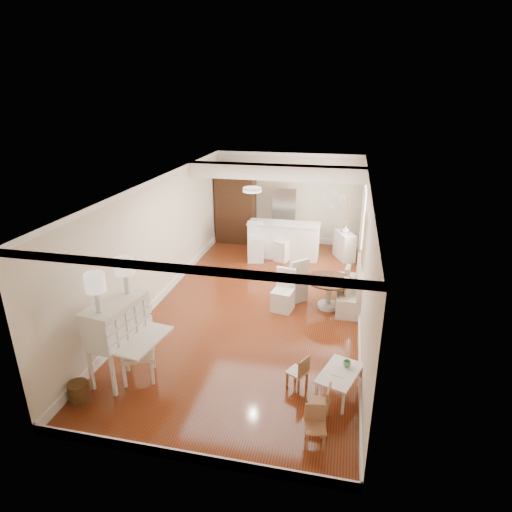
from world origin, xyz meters
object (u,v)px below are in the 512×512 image
at_px(wicker_basket, 79,392).
at_px(sideboard, 344,246).
at_px(dining_table, 329,293).
at_px(pantry_cabinet, 236,206).
at_px(gustavian_armchair, 138,352).
at_px(kids_table, 339,383).
at_px(kids_chair_a, 319,403).
at_px(breakfast_counter, 284,240).
at_px(slip_chair_near, 283,291).
at_px(fridge, 296,218).
at_px(secretary_bureau, 119,339).
at_px(slip_chair_far, 293,279).
at_px(kids_chair_c, 315,427).
at_px(bar_stool_left, 256,242).
at_px(kids_chair_b, 297,371).
at_px(bar_stool_right, 282,245).

xyz_separation_m(wicker_basket, sideboard, (3.87, 7.06, 0.24)).
relative_size(dining_table, pantry_cabinet, 0.44).
relative_size(gustavian_armchair, kids_table, 1.15).
distance_m(kids_chair_a, breakfast_counter, 6.62).
bearing_deg(kids_chair_a, gustavian_armchair, -89.84).
xyz_separation_m(slip_chair_near, fridge, (-0.29, 4.24, 0.44)).
xyz_separation_m(wicker_basket, kids_table, (3.95, 0.99, 0.06)).
height_order(gustavian_armchair, kids_table, gustavian_armchair).
height_order(secretary_bureau, breakfast_counter, secretary_bureau).
bearing_deg(kids_table, wicker_basket, -165.89).
xyz_separation_m(slip_chair_far, fridge, (-0.43, 3.69, 0.38)).
relative_size(kids_chair_c, slip_chair_far, 0.57).
bearing_deg(pantry_cabinet, secretary_bureau, -90.80).
xyz_separation_m(kids_chair_c, sideboard, (0.20, 7.17, 0.10)).
distance_m(gustavian_armchair, kids_table, 3.31).
distance_m(kids_chair_c, bar_stool_left, 6.84).
height_order(slip_chair_far, pantry_cabinet, pantry_cabinet).
distance_m(secretary_bureau, fridge, 7.40).
distance_m(kids_chair_a, bar_stool_left, 6.39).
relative_size(kids_table, kids_chair_b, 1.43).
height_order(kids_chair_b, slip_chair_near, slip_chair_near).
xyz_separation_m(bar_stool_right, sideboard, (1.72, 0.54, -0.08)).
xyz_separation_m(slip_chair_near, slip_chair_far, (0.14, 0.56, 0.06)).
relative_size(kids_chair_a, kids_chair_b, 1.02).
bearing_deg(kids_chair_c, bar_stool_right, 93.30).
xyz_separation_m(secretary_bureau, breakfast_counter, (1.80, 6.08, -0.18)).
distance_m(kids_chair_b, sideboard, 6.03).
relative_size(kids_table, bar_stool_left, 0.77).
relative_size(bar_stool_left, bar_stool_right, 1.20).
height_order(gustavian_armchair, bar_stool_left, bar_stool_left).
relative_size(gustavian_armchair, bar_stool_right, 1.05).
height_order(kids_table, fridge, fridge).
height_order(breakfast_counter, sideboard, breakfast_counter).
relative_size(kids_chair_a, slip_chair_near, 0.66).
height_order(wicker_basket, slip_chair_near, slip_chair_near).
bearing_deg(fridge, bar_stool_left, -121.21).
bearing_deg(breakfast_counter, kids_chair_b, -78.91).
distance_m(wicker_basket, pantry_cabinet, 7.97).
xyz_separation_m(kids_chair_c, pantry_cabinet, (-3.22, 8.00, 0.86)).
bearing_deg(slip_chair_far, kids_table, 64.98).
distance_m(secretary_bureau, sideboard, 7.24).
bearing_deg(kids_chair_c, wicker_basket, 168.72).
bearing_deg(breakfast_counter, gustavian_armchair, -103.73).
bearing_deg(dining_table, kids_chair_a, -88.80).
distance_m(breakfast_counter, bar_stool_left, 0.86).
xyz_separation_m(dining_table, bar_stool_right, (-1.45, 2.59, 0.12)).
xyz_separation_m(gustavian_armchair, bar_stool_right, (1.49, 5.79, -0.02)).
xyz_separation_m(kids_chair_b, slip_chair_near, (-0.64, 2.57, 0.16)).
bearing_deg(bar_stool_right, sideboard, 38.06).
relative_size(kids_chair_c, pantry_cabinet, 0.25).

